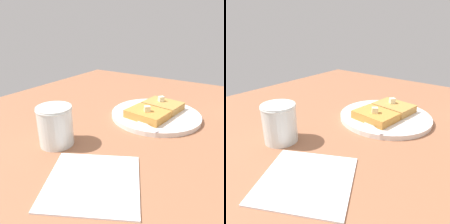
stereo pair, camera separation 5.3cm
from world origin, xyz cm
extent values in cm
cube|color=#925C3F|center=(0.00, 0.00, 1.20)|extent=(90.14, 90.14, 2.40)
cylinder|color=silver|center=(0.29, 7.98, 3.03)|extent=(24.31, 24.31, 1.25)
torus|color=#A08F7E|center=(0.29, 7.98, 3.25)|extent=(24.31, 24.31, 0.80)
cube|color=#B5823F|center=(-3.82, 8.55, 4.70)|extent=(9.09, 10.93, 2.08)
cube|color=#BE8037|center=(4.40, 7.41, 4.70)|extent=(9.09, 10.93, 2.08)
cube|color=#F3EDC3|center=(-4.21, 7.75, 6.48)|extent=(1.98, 1.97, 1.47)
cube|color=beige|center=(5.18, 7.60, 6.48)|extent=(1.94, 1.97, 1.47)
cube|color=silver|center=(8.71, 8.46, 3.83)|extent=(5.43, 9.28, 0.36)
cube|color=silver|center=(5.75, 2.79, 3.83)|extent=(3.25, 3.50, 0.36)
cube|color=silver|center=(5.09, -0.26, 3.83)|extent=(1.76, 2.98, 0.36)
cube|color=silver|center=(4.61, 0.00, 3.83)|extent=(1.76, 2.98, 0.36)
cube|color=silver|center=(4.12, 0.25, 3.83)|extent=(1.76, 2.98, 0.36)
cube|color=silver|center=(3.63, 0.51, 3.83)|extent=(1.76, 2.98, 0.36)
cylinder|color=#371209|center=(25.15, -4.46, 5.06)|extent=(6.74, 6.74, 5.31)
cylinder|color=silver|center=(25.15, -4.46, 6.69)|extent=(7.33, 7.33, 8.57)
torus|color=silver|center=(25.15, -4.46, 10.53)|extent=(7.53, 7.53, 0.50)
cube|color=white|center=(30.86, 9.68, 2.55)|extent=(20.25, 20.43, 0.30)
camera|label=1|loc=(53.61, 28.11, 26.93)|focal=35.00mm
camera|label=2|loc=(50.53, 32.37, 26.93)|focal=35.00mm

